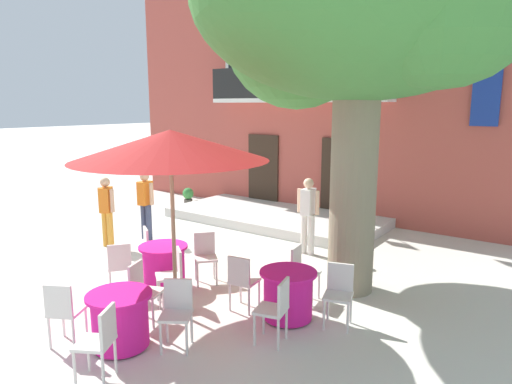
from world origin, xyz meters
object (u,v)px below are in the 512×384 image
cafe_table_near_tree (288,294)px  cafe_chair_middle_3 (173,272)px  ground_planter_left (188,196)px  pedestrian_mid_plaza (308,212)px  cafe_chair_near_tree_2 (339,290)px  cafe_chair_middle_2 (120,264)px  cafe_chair_near_tree_0 (242,279)px  cafe_chair_front_2 (143,288)px  cafe_chair_front_0 (100,339)px  cafe_chair_front_3 (64,309)px  pedestrian_by_tree (146,202)px  cafe_umbrella (170,146)px  cafe_table_front (120,320)px  plane_tree (357,2)px  cafe_chair_front_1 (177,309)px  cafe_table_middle (164,265)px  cafe_chair_middle_0 (205,254)px  pedestrian_near_entrance (107,208)px  cafe_chair_near_tree_3 (302,269)px  cafe_chair_middle_1 (152,247)px  cafe_chair_near_tree_1 (276,307)px

cafe_table_near_tree → cafe_chair_middle_3: cafe_chair_middle_3 is taller
ground_planter_left → pedestrian_mid_plaza: 5.80m
cafe_chair_near_tree_2 → cafe_chair_middle_2: 3.72m
cafe_chair_near_tree_0 → cafe_chair_front_2: size_ratio=1.00×
cafe_chair_front_0 → cafe_chair_front_2: (-0.77, 1.29, 0.00)m
cafe_chair_front_0 → cafe_chair_front_3: 1.08m
cafe_chair_near_tree_2 → pedestrian_by_tree: pedestrian_by_tree is taller
cafe_chair_middle_2 → cafe_umbrella: (1.33, 0.01, 2.08)m
pedestrian_by_tree → cafe_table_front: bearing=-44.7°
plane_tree → pedestrian_by_tree: 6.48m
cafe_chair_front_2 → cafe_umbrella: cafe_umbrella is taller
cafe_table_near_tree → cafe_chair_front_1: bearing=-117.2°
cafe_chair_near_tree_0 → cafe_table_middle: cafe_chair_near_tree_0 is taller
cafe_chair_near_tree_2 → ground_planter_left: 8.69m
cafe_table_middle → cafe_umbrella: size_ratio=0.30×
cafe_umbrella → pedestrian_mid_plaza: 4.11m
cafe_chair_middle_3 → cafe_umbrella: size_ratio=0.31×
cafe_chair_middle_0 → pedestrian_mid_plaza: pedestrian_mid_plaza is taller
cafe_chair_near_tree_2 → cafe_table_front: bearing=-132.0°
cafe_chair_middle_0 → cafe_chair_front_0: 3.21m
cafe_umbrella → pedestrian_near_entrance: cafe_umbrella is taller
plane_tree → cafe_chair_middle_3: 5.24m
cafe_chair_near_tree_2 → cafe_chair_front_2: 2.90m
pedestrian_near_entrance → pedestrian_mid_plaza: bearing=29.4°
cafe_chair_front_3 → ground_planter_left: cafe_chair_front_3 is taller
cafe_chair_near_tree_0 → cafe_chair_front_1: same height
cafe_chair_near_tree_2 → cafe_chair_near_tree_3: bearing=153.6°
cafe_chair_middle_1 → cafe_umbrella: cafe_umbrella is taller
cafe_chair_middle_0 → cafe_chair_near_tree_1: bearing=-26.0°
cafe_chair_middle_3 → cafe_chair_front_3: bearing=-95.6°
plane_tree → cafe_chair_middle_0: plane_tree is taller
cafe_chair_near_tree_2 → pedestrian_mid_plaza: (-1.99, 2.60, 0.42)m
cafe_table_middle → cafe_chair_middle_3: bearing=-31.2°
cafe_chair_near_tree_1 → pedestrian_near_entrance: (-5.50, 1.37, 0.38)m
cafe_chair_near_tree_3 → cafe_umbrella: (-1.33, -1.59, 2.08)m
pedestrian_by_tree → cafe_chair_middle_1: bearing=-38.3°
cafe_chair_middle_0 → cafe_chair_middle_2: size_ratio=1.00×
cafe_chair_front_1 → cafe_chair_front_0: bearing=-97.9°
cafe_umbrella → pedestrian_near_entrance: 4.37m
plane_tree → cafe_chair_middle_1: (-3.33, -1.54, -4.28)m
pedestrian_by_tree → cafe_chair_near_tree_1: bearing=-23.6°
cafe_chair_front_0 → cafe_chair_middle_2: bearing=137.3°
cafe_table_near_tree → ground_planter_left: size_ratio=1.41×
cafe_chair_near_tree_1 → cafe_umbrella: 2.73m
cafe_chair_middle_3 → cafe_umbrella: (0.30, -0.25, 2.08)m
cafe_chair_front_1 → cafe_chair_front_3: size_ratio=1.00×
cafe_chair_front_2 → pedestrian_mid_plaza: 4.26m
cafe_chair_middle_0 → cafe_chair_middle_1: 1.15m
cafe_table_middle → cafe_chair_middle_2: bearing=-119.9°
cafe_chair_near_tree_2 → cafe_chair_front_3: same height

